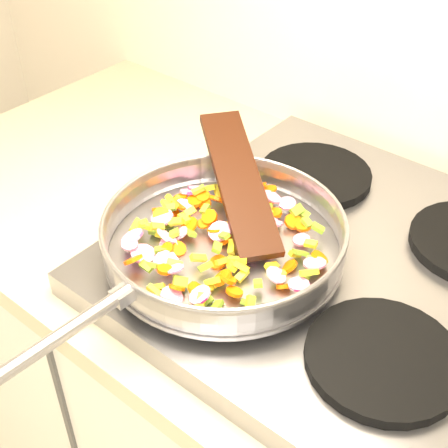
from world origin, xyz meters
The scene contains 7 objects.
cooktop centered at (-0.70, 1.67, 0.92)m, with size 0.60×0.60×0.04m, color #939399.
grate_fl centered at (-0.84, 1.52, 0.95)m, with size 0.19×0.19×0.02m, color black.
grate_fr centered at (-0.56, 1.52, 0.95)m, with size 0.19×0.19×0.02m, color black.
grate_bl centered at (-0.84, 1.81, 0.95)m, with size 0.19×0.19×0.02m, color black.
saute_pan centered at (-0.83, 1.55, 0.99)m, with size 0.38×0.55×0.06m.
vegetable_heap centered at (-0.84, 1.56, 0.98)m, with size 0.30×0.30×0.05m.
wooden_spatula centered at (-0.87, 1.63, 1.02)m, with size 0.28×0.06×0.01m, color black.
Camera 1 is at (-0.40, 1.03, 1.54)m, focal length 50.00 mm.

